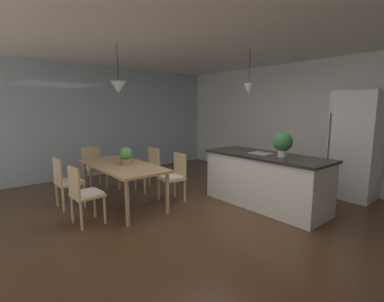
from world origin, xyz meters
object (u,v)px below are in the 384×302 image
at_px(refrigerator, 355,145).
at_px(chair_far_left, 149,168).
at_px(dining_table, 122,168).
at_px(chair_near_left, 67,181).
at_px(kitchen_island, 265,179).
at_px(chair_window_end, 94,166).
at_px(potted_plant_on_table, 126,156).
at_px(chair_near_right, 84,193).
at_px(potted_plant_on_island, 283,143).
at_px(chair_far_right, 174,176).

bearing_deg(refrigerator, chair_far_left, -136.47).
distance_m(dining_table, chair_near_left, 0.92).
xyz_separation_m(kitchen_island, refrigerator, (0.79, 1.63, 0.53)).
bearing_deg(kitchen_island, chair_window_end, -147.56).
xyz_separation_m(chair_near_left, chair_window_end, (-0.90, 0.79, 0.00)).
bearing_deg(potted_plant_on_table, chair_window_end, -177.63).
bearing_deg(chair_near_left, potted_plant_on_table, 59.60).
relative_size(kitchen_island, refrigerator, 1.07).
distance_m(chair_near_right, potted_plant_on_island, 3.13).
relative_size(dining_table, potted_plant_on_island, 4.86).
bearing_deg(potted_plant_on_table, chair_far_left, 124.27).
bearing_deg(dining_table, kitchen_island, 49.15).
bearing_deg(chair_far_right, kitchen_island, 42.32).
bearing_deg(potted_plant_on_table, kitchen_island, 49.52).
bearing_deg(chair_near_right, chair_window_end, 155.81).
bearing_deg(chair_window_end, chair_near_left, -41.41).
relative_size(chair_far_right, chair_window_end, 1.00).
distance_m(chair_far_left, potted_plant_on_table, 0.98).
bearing_deg(chair_window_end, potted_plant_on_island, 29.95).
distance_m(refrigerator, potted_plant_on_island, 1.71).
height_order(chair_far_right, chair_window_end, same).
bearing_deg(chair_near_right, dining_table, 118.69).
distance_m(chair_far_left, refrigerator, 3.97).
bearing_deg(chair_window_end, chair_far_right, 24.30).
bearing_deg(potted_plant_on_island, chair_far_right, -144.10).
bearing_deg(kitchen_island, potted_plant_on_table, -130.48).
height_order(chair_far_right, potted_plant_on_table, potted_plant_on_table).
xyz_separation_m(chair_near_right, kitchen_island, (1.19, 2.67, -0.01)).
bearing_deg(chair_far_left, chair_far_right, -0.00).
bearing_deg(potted_plant_on_table, refrigerator, 55.77).
height_order(dining_table, potted_plant_on_table, potted_plant_on_table).
height_order(chair_far_right, kitchen_island, kitchen_island).
relative_size(chair_near_right, chair_near_left, 1.00).
height_order(chair_near_right, kitchen_island, kitchen_island).
bearing_deg(chair_window_end, chair_far_left, 41.70).
distance_m(chair_near_left, potted_plant_on_island, 3.62).
relative_size(chair_near_right, chair_window_end, 1.00).
distance_m(kitchen_island, potted_plant_on_island, 0.73).
bearing_deg(chair_near_left, potted_plant_on_island, 48.56).
distance_m(chair_far_right, potted_plant_on_table, 0.92).
relative_size(kitchen_island, potted_plant_on_table, 7.09).
bearing_deg(refrigerator, potted_plant_on_table, -124.23).
xyz_separation_m(chair_far_right, potted_plant_on_island, (1.49, 1.08, 0.65)).
bearing_deg(refrigerator, chair_window_end, -136.89).
bearing_deg(potted_plant_on_table, chair_near_left, -120.40).
bearing_deg(chair_window_end, dining_table, 0.09).
xyz_separation_m(kitchen_island, potted_plant_on_table, (-1.55, -1.82, 0.41)).
relative_size(chair_near_right, potted_plant_on_table, 2.89).
bearing_deg(dining_table, potted_plant_on_island, 44.22).
bearing_deg(chair_far_right, potted_plant_on_island, 35.90).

